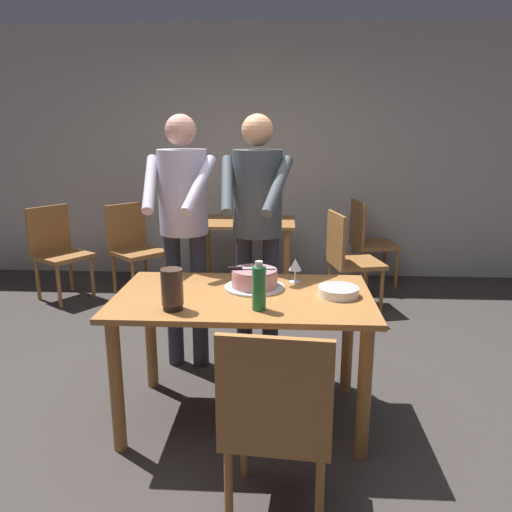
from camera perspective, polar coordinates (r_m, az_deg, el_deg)
name	(u,v)px	position (r m, az deg, el deg)	size (l,w,h in m)	color
ground_plane	(244,417)	(3.06, -1.36, -17.84)	(14.00, 14.00, 0.00)	#383330
back_wall	(265,155)	(5.62, 1.04, 11.46)	(10.00, 0.12, 2.70)	#BCB7AD
main_dining_table	(244,316)	(2.78, -1.43, -6.84)	(1.40, 0.82, 0.75)	#9E6633
cake_on_platter	(255,279)	(2.83, -0.17, -2.69)	(0.34, 0.34, 0.11)	silver
cake_knife	(242,269)	(2.81, -1.64, -1.44)	(0.27, 0.05, 0.02)	silver
plate_stack	(338,291)	(2.74, 9.38, -4.01)	(0.22, 0.22, 0.05)	white
wine_glass_near	(295,265)	(2.93, 4.50, -1.07)	(0.08, 0.08, 0.14)	silver
water_bottle	(259,288)	(2.48, 0.35, -3.62)	(0.07, 0.07, 0.25)	#1E6B38
hurricane_lamp	(172,289)	(2.51, -9.54, -3.74)	(0.11, 0.11, 0.21)	black
person_cutting_cake	(257,216)	(3.25, 0.13, 4.53)	(0.46, 0.57, 1.72)	#2D2D38
person_standing_beside	(183,215)	(3.34, -8.28, 4.65)	(0.47, 0.56, 1.72)	#2D2D38
chair_near_side	(277,418)	(2.12, 2.41, -18.00)	(0.48, 0.48, 0.90)	#9E6633
background_table	(244,236)	(5.03, -1.33, 2.25)	(1.00, 0.70, 0.74)	#9E6633
background_chair_0	(58,249)	(5.24, -21.65, 0.76)	(0.61, 0.61, 0.90)	#9E6633
background_chair_1	(368,239)	(5.43, 12.69, 1.87)	(0.50, 0.50, 0.90)	#9E6633
background_chair_2	(349,257)	(4.64, 10.52, -0.12)	(0.53, 0.53, 0.90)	#9E6633
background_chair_3	(134,245)	(5.18, -13.75, 1.21)	(0.62, 0.62, 0.90)	#9E6633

